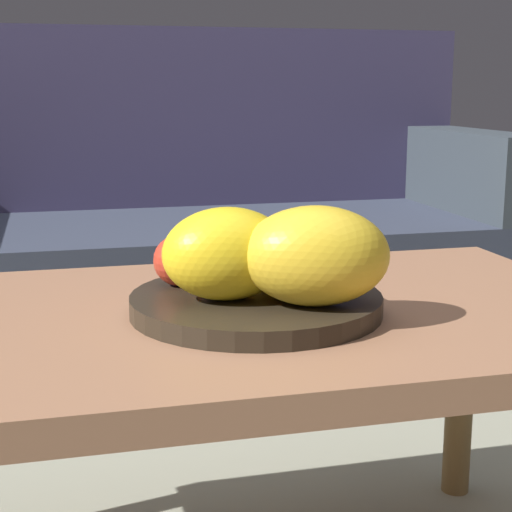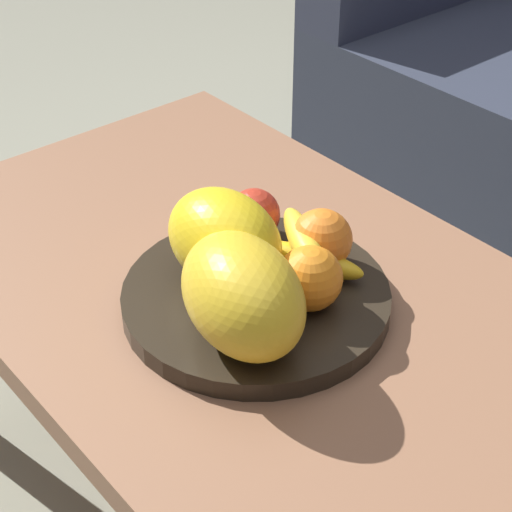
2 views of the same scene
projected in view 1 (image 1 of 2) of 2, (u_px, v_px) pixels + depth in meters
name	position (u px, v px, depth m)	size (l,w,h in m)	color
coffee_table	(240.00, 348.00, 1.07)	(1.02, 0.60, 0.45)	#98684B
couch	(186.00, 250.00, 2.19)	(1.70, 0.70, 0.90)	#323849
fruit_bowl	(256.00, 303.00, 1.04)	(0.32, 0.32, 0.03)	#2C2419
melon_large_front	(227.00, 254.00, 1.00)	(0.16, 0.12, 0.12)	yellow
melon_smaller_beside	(315.00, 256.00, 0.97)	(0.18, 0.12, 0.12)	yellow
orange_front	(295.00, 258.00, 1.07)	(0.08, 0.08, 0.08)	orange
orange_left	(249.00, 250.00, 1.12)	(0.08, 0.08, 0.08)	orange
apple_left	(179.00, 260.00, 1.08)	(0.07, 0.07, 0.07)	red
banana_bunch	(252.00, 262.00, 1.10)	(0.15, 0.14, 0.06)	yellow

